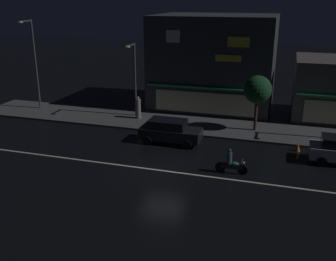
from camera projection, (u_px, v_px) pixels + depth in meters
The scene contains 11 objects.
ground_plane at pixel (163, 171), 23.06m from camera, with size 140.00×140.00×0.00m, color black.
lane_divider_stripe at pixel (163, 171), 23.05m from camera, with size 36.34×0.16×0.01m, color beige.
sidewalk_far at pixel (197, 125), 31.07m from camera, with size 38.25×4.82×0.14m, color #4C4C4F.
storefront_center_block at pixel (215, 62), 35.77m from camera, with size 10.65×8.67×8.30m.
streetlamp_west at pixel (34, 58), 33.97m from camera, with size 0.44×1.64×7.84m.
streetlamp_mid at pixel (134, 73), 32.03m from camera, with size 0.44×1.64×6.12m.
pedestrian_on_sidewalk at pixel (138, 108), 32.38m from camera, with size 0.42×0.42×1.85m.
street_tree at pixel (258, 90), 28.72m from camera, with size 2.08×2.08×4.19m.
parked_car_near_kerb at pixel (170, 131), 27.28m from camera, with size 4.30×1.98×1.67m.
motorcycle_following at pixel (231, 163), 22.55m from camera, with size 1.90×0.60×1.52m.
traffic_cone at pixel (298, 147), 25.96m from camera, with size 0.36×0.36×0.55m, color orange.
Camera 1 is at (6.46, -20.02, 9.74)m, focal length 41.60 mm.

